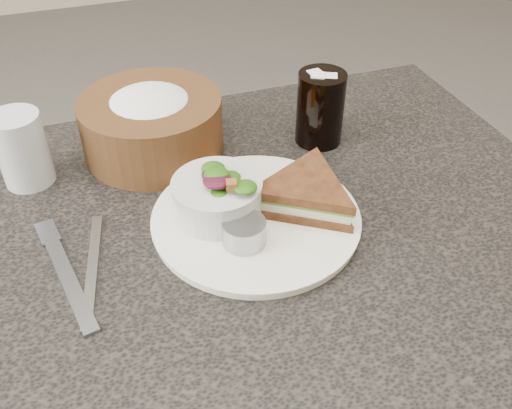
{
  "coord_description": "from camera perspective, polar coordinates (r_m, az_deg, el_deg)",
  "views": [
    {
      "loc": [
        -0.12,
        -0.51,
        1.24
      ],
      "look_at": [
        0.06,
        0.01,
        0.78
      ],
      "focal_mm": 40.0,
      "sensor_mm": 36.0,
      "label": 1
    }
  ],
  "objects": [
    {
      "name": "sandwich",
      "position": [
        0.73,
        4.98,
        1.08
      ],
      "size": [
        0.22,
        0.22,
        0.04
      ],
      "primitive_type": null,
      "rotation": [
        0.0,
        0.0,
        -0.59
      ],
      "color": "#58341B",
      "rests_on": "dinner_plate"
    },
    {
      "name": "knife",
      "position": [
        0.7,
        -16.04,
        -6.17
      ],
      "size": [
        0.05,
        0.19,
        0.0
      ],
      "primitive_type": "cube",
      "rotation": [
        0.0,
        0.0,
        -0.19
      ],
      "color": "gray",
      "rests_on": "dining_table"
    },
    {
      "name": "bread_basket",
      "position": [
        0.85,
        -10.45,
        8.65
      ],
      "size": [
        0.27,
        0.27,
        0.12
      ],
      "primitive_type": null,
      "rotation": [
        0.0,
        0.0,
        0.38
      ],
      "color": "#51361A",
      "rests_on": "dining_table"
    },
    {
      "name": "dining_table",
      "position": [
        1.01,
        -3.3,
        -19.43
      ],
      "size": [
        1.0,
        0.7,
        0.75
      ],
      "primitive_type": "cube",
      "color": "black",
      "rests_on": "floor"
    },
    {
      "name": "dinner_plate",
      "position": [
        0.73,
        -0.0,
        -1.47
      ],
      "size": [
        0.26,
        0.26,
        0.01
      ],
      "primitive_type": "cylinder",
      "color": "silver",
      "rests_on": "dining_table"
    },
    {
      "name": "water_glass",
      "position": [
        0.84,
        -22.36,
        5.14
      ],
      "size": [
        0.09,
        0.09,
        0.1
      ],
      "primitive_type": "cylinder",
      "rotation": [
        0.0,
        0.0,
        -0.28
      ],
      "color": "silver",
      "rests_on": "dining_table"
    },
    {
      "name": "orange_wedge",
      "position": [
        0.78,
        -2.27,
        3.4
      ],
      "size": [
        0.1,
        0.1,
        0.03
      ],
      "primitive_type": "cone",
      "rotation": [
        0.0,
        0.0,
        0.51
      ],
      "color": "orange",
      "rests_on": "dinner_plate"
    },
    {
      "name": "salad_bowl",
      "position": [
        0.72,
        -3.92,
        1.29
      ],
      "size": [
        0.14,
        0.14,
        0.07
      ],
      "primitive_type": null,
      "rotation": [
        0.0,
        0.0,
        -0.26
      ],
      "color": "#B7BFBA",
      "rests_on": "dinner_plate"
    },
    {
      "name": "cola_glass",
      "position": [
        0.87,
        6.47,
        9.89
      ],
      "size": [
        0.09,
        0.09,
        0.12
      ],
      "primitive_type": null,
      "rotation": [
        0.0,
        0.0,
        -0.26
      ],
      "color": "black",
      "rests_on": "dining_table"
    },
    {
      "name": "fork",
      "position": [
        0.7,
        -18.29,
        -7.03
      ],
      "size": [
        0.05,
        0.18,
        0.0
      ],
      "primitive_type": "cube",
      "rotation": [
        0.0,
        0.0,
        0.19
      ],
      "color": "gray",
      "rests_on": "dining_table"
    },
    {
      "name": "dressing_ramekin",
      "position": [
        0.68,
        -1.21,
        -2.8
      ],
      "size": [
        0.07,
        0.07,
        0.03
      ],
      "primitive_type": "cylinder",
      "rotation": [
        0.0,
        0.0,
        0.37
      ],
      "color": "#92959B",
      "rests_on": "dinner_plate"
    }
  ]
}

